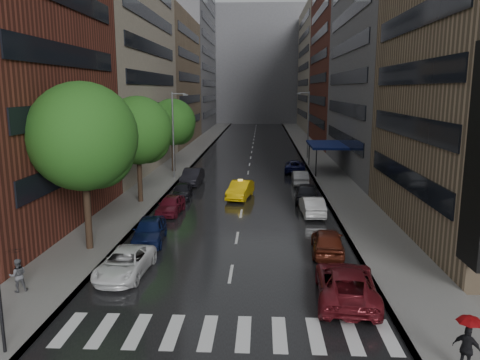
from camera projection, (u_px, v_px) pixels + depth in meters
name	position (u px, v px, depth m)	size (l,w,h in m)	color
ground	(225.00, 310.00, 20.30)	(220.00, 220.00, 0.00)	gray
road	(251.00, 154.00, 69.33)	(14.00, 140.00, 0.01)	black
sidewalk_left	(191.00, 153.00, 69.73)	(4.00, 140.00, 0.15)	gray
sidewalk_right	(312.00, 154.00, 68.90)	(4.00, 140.00, 0.15)	gray
crosswalk	(226.00, 333.00, 18.33)	(13.15, 2.80, 0.01)	silver
buildings_left	(160.00, 48.00, 75.59)	(8.00, 108.00, 38.00)	maroon
buildings_right	(350.00, 52.00, 72.34)	(8.05, 109.10, 36.00)	#937A5B
building_far	(257.00, 66.00, 132.96)	(40.00, 14.00, 32.00)	slate
tree_near	(83.00, 137.00, 26.47)	(6.20, 6.20, 9.87)	#382619
tree_mid	(138.00, 130.00, 38.19)	(5.59, 5.59, 8.91)	#382619
tree_far	(172.00, 122.00, 52.90)	(5.27, 5.27, 8.40)	#382619
taxi	(240.00, 190.00, 40.96)	(1.62, 4.65, 1.53)	yellow
parked_cars_left	(168.00, 208.00, 34.70)	(2.45, 28.29, 1.60)	white
parked_cars_right	(311.00, 204.00, 35.94)	(3.06, 38.98, 1.58)	maroon
ped_black_umbrella	(17.00, 266.00, 21.55)	(0.96, 0.98, 2.09)	#545459
ped_red_umbrella	(468.00, 339.00, 15.38)	(0.96, 0.93, 2.01)	black
street_lamp_left	(174.00, 133.00, 49.14)	(1.74, 0.22, 9.00)	gray
street_lamp_right	(308.00, 123.00, 63.14)	(1.74, 0.22, 9.00)	gray
awning	(327.00, 145.00, 53.61)	(4.00, 8.00, 3.12)	navy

